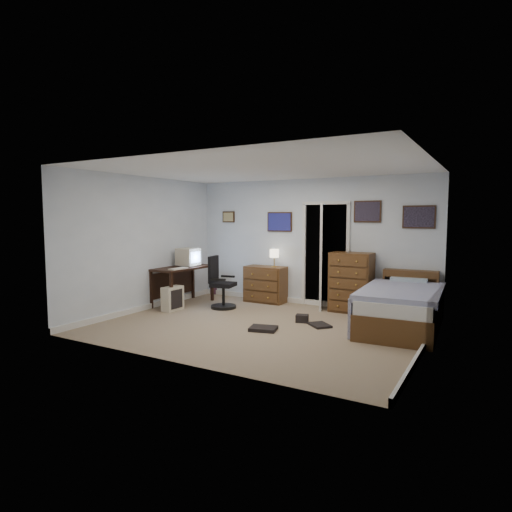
% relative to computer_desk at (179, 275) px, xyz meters
% --- Properties ---
extents(floor, '(5.00, 4.00, 0.02)m').
position_rel_computer_desk_xyz_m(floor, '(2.29, -0.76, -0.59)').
color(floor, gray).
rests_on(floor, ground).
extents(computer_desk, '(0.65, 1.33, 0.76)m').
position_rel_computer_desk_xyz_m(computer_desk, '(0.00, 0.00, 0.00)').
color(computer_desk, black).
rests_on(computer_desk, floor).
extents(crt_monitor, '(0.40, 0.38, 0.36)m').
position_rel_computer_desk_xyz_m(crt_monitor, '(0.11, 0.15, 0.36)').
color(crt_monitor, beige).
rests_on(crt_monitor, computer_desk).
extents(keyboard, '(0.17, 0.41, 0.02)m').
position_rel_computer_desk_xyz_m(keyboard, '(0.27, -0.35, 0.19)').
color(keyboard, beige).
rests_on(keyboard, computer_desk).
extents(pc_tower, '(0.22, 0.43, 0.45)m').
position_rel_computer_desk_xyz_m(pc_tower, '(0.29, -0.55, -0.36)').
color(pc_tower, beige).
rests_on(pc_tower, floor).
extents(office_chair, '(0.57, 0.57, 1.00)m').
position_rel_computer_desk_xyz_m(office_chair, '(0.95, 0.08, -0.19)').
color(office_chair, black).
rests_on(office_chair, floor).
extents(media_stack, '(0.16, 0.16, 0.78)m').
position_rel_computer_desk_xyz_m(media_stack, '(-0.03, 1.27, -0.19)').
color(media_stack, maroon).
rests_on(media_stack, floor).
extents(low_dresser, '(0.84, 0.42, 0.74)m').
position_rel_computer_desk_xyz_m(low_dresser, '(1.42, 1.02, -0.21)').
color(low_dresser, '#57351B').
rests_on(low_dresser, floor).
extents(table_lamp, '(0.19, 0.19, 0.36)m').
position_rel_computer_desk_xyz_m(table_lamp, '(1.62, 1.02, 0.42)').
color(table_lamp, gold).
rests_on(table_lamp, low_dresser).
extents(doorway, '(0.96, 1.12, 2.05)m').
position_rel_computer_desk_xyz_m(doorway, '(2.64, 1.51, 0.42)').
color(doorway, black).
rests_on(doorway, floor).
extents(tall_dresser, '(0.76, 0.45, 1.10)m').
position_rel_computer_desk_xyz_m(tall_dresser, '(3.24, 0.99, -0.03)').
color(tall_dresser, '#57351B').
rests_on(tall_dresser, floor).
extents(headboard_bookcase, '(0.93, 0.29, 0.83)m').
position_rel_computer_desk_xyz_m(headboard_bookcase, '(4.26, 1.10, -0.14)').
color(headboard_bookcase, '#57351B').
rests_on(headboard_bookcase, floor).
extents(bed, '(1.27, 2.23, 0.71)m').
position_rel_computer_desk_xyz_m(bed, '(4.27, 0.24, -0.25)').
color(bed, '#57351B').
rests_on(bed, floor).
extents(wall_posters, '(4.38, 0.04, 0.60)m').
position_rel_computer_desk_xyz_m(wall_posters, '(2.86, 1.22, 1.17)').
color(wall_posters, '#331E11').
rests_on(wall_posters, floor).
extents(floor_clutter, '(1.13, 1.10, 0.13)m').
position_rel_computer_desk_xyz_m(floor_clutter, '(2.70, -0.57, -0.55)').
color(floor_clutter, black).
rests_on(floor_clutter, floor).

